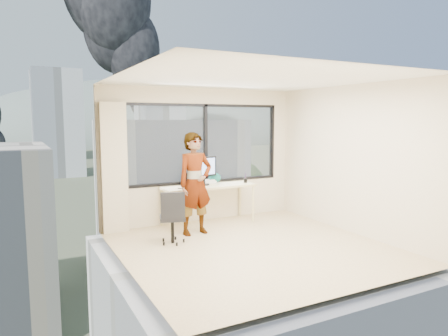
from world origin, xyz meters
TOP-DOWN VIEW (x-y plane):
  - floor at (0.00, 0.00)m, footprint 4.00×4.00m
  - ceiling at (0.00, 0.00)m, footprint 4.00×4.00m
  - wall_front at (0.00, -2.00)m, footprint 4.00×0.01m
  - wall_left at (-2.00, 0.00)m, footprint 0.01×4.00m
  - wall_right at (2.00, 0.00)m, footprint 0.01×4.00m
  - window_wall at (0.05, 2.00)m, footprint 3.30×0.16m
  - curtain at (-1.72, 1.88)m, footprint 0.45×0.14m
  - desk at (0.00, 1.66)m, footprint 1.80×0.60m
  - chair at (-1.05, 0.79)m, footprint 0.56×0.56m
  - person at (-0.50, 1.13)m, footprint 0.70×0.50m
  - monitor at (-0.07, 1.72)m, footprint 0.56×0.19m
  - game_console at (0.05, 1.90)m, footprint 0.39×0.35m
  - laptop at (-0.31, 1.67)m, footprint 0.44×0.45m
  - cellphone at (-0.61, 1.54)m, footprint 0.12×0.08m
  - pen_cup at (0.80, 1.62)m, footprint 0.09×0.09m
  - handbag at (0.23, 1.84)m, footprint 0.27×0.15m
  - exterior_ground at (0.00, 120.00)m, footprint 400.00×400.00m
  - near_bldg_b at (12.00, 38.00)m, footprint 14.00×13.00m
  - near_bldg_c at (30.00, 28.00)m, footprint 12.00×10.00m
  - far_tower_b at (8.00, 120.00)m, footprint 13.00×13.00m
  - far_tower_c at (45.00, 140.00)m, footprint 15.00×15.00m
  - hill_b at (100.00, 320.00)m, footprint 300.00×220.00m
  - tree_b at (4.00, 18.00)m, footprint 7.60×7.60m
  - tree_c at (22.00, 40.00)m, footprint 8.40×8.40m
  - smoke_plume_b at (55.00, 170.00)m, footprint 30.00×18.00m

SIDE VIEW (x-z plane):
  - exterior_ground at x=0.00m, z-range -14.02..-13.98m
  - hill_b at x=100.00m, z-range -62.00..34.00m
  - tree_b at x=4.00m, z-range -14.00..-5.00m
  - near_bldg_c at x=30.00m, z-range -14.00..-4.00m
  - tree_c at x=22.00m, z-range -14.00..-4.00m
  - near_bldg_b at x=12.00m, z-range -14.00..2.00m
  - far_tower_c at x=45.00m, z-range -14.00..12.00m
  - floor at x=0.00m, z-range -0.01..0.01m
  - desk at x=0.00m, z-range 0.00..0.75m
  - chair at x=-1.05m, z-range 0.00..0.88m
  - cellphone at x=-0.61m, z-range 0.75..0.76m
  - game_console at x=0.05m, z-range 0.75..0.83m
  - pen_cup at x=0.80m, z-range 0.75..0.84m
  - handbag at x=0.23m, z-range 0.75..0.95m
  - laptop at x=-0.31m, z-range 0.75..0.97m
  - person at x=-0.50m, z-range 0.00..1.78m
  - far_tower_b at x=8.00m, z-range -14.00..16.00m
  - monitor at x=-0.07m, z-range 0.75..1.30m
  - curtain at x=-1.72m, z-range 0.00..2.30m
  - wall_front at x=0.00m, z-range 0.00..2.60m
  - wall_left at x=-2.00m, z-range 0.00..2.60m
  - wall_right at x=2.00m, z-range 0.00..2.60m
  - window_wall at x=0.05m, z-range 0.75..2.30m
  - ceiling at x=0.00m, z-range 2.60..2.60m
  - smoke_plume_b at x=55.00m, z-range -8.00..62.00m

